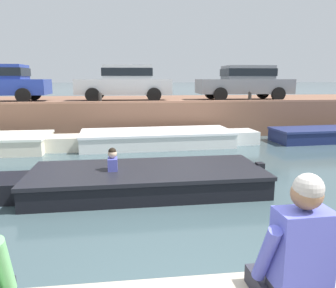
# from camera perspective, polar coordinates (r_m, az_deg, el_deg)

# --- Properties ---
(ground_plane) EXTENTS (400.00, 400.00, 0.00)m
(ground_plane) POSITION_cam_1_polar(r_m,az_deg,el_deg) (8.14, -2.13, -5.91)
(ground_plane) COLOR #3D5156
(far_quay_wall) EXTENTS (60.00, 6.00, 1.44)m
(far_quay_wall) POSITION_cam_1_polar(r_m,az_deg,el_deg) (16.29, -4.73, 5.34)
(far_quay_wall) COLOR brown
(far_quay_wall) RESTS_ON ground
(far_wall_coping) EXTENTS (60.00, 0.24, 0.08)m
(far_wall_coping) POSITION_cam_1_polar(r_m,az_deg,el_deg) (13.36, -4.26, 7.31)
(far_wall_coping) COLOR #9F6C52
(far_wall_coping) RESTS_ON far_quay_wall
(boat_moored_central_white) EXTENTS (6.55, 2.34, 0.56)m
(boat_moored_central_white) POSITION_cam_1_polar(r_m,az_deg,el_deg) (11.94, -0.62, 1.05)
(boat_moored_central_white) COLOR white
(boat_moored_central_white) RESTS_ON ground
(boat_moored_east_navy) EXTENTS (5.26, 1.73, 0.52)m
(boat_moored_east_navy) POSITION_cam_1_polar(r_m,az_deg,el_deg) (14.37, 26.76, 1.51)
(boat_moored_east_navy) COLOR navy
(boat_moored_east_navy) RESTS_ON ground
(motorboat_passing) EXTENTS (6.10, 2.09, 0.98)m
(motorboat_passing) POSITION_cam_1_polar(r_m,az_deg,el_deg) (7.17, -5.51, -6.27)
(motorboat_passing) COLOR black
(motorboat_passing) RESTS_ON ground
(car_left_inner_silver) EXTENTS (4.14, 2.02, 1.54)m
(car_left_inner_silver) POSITION_cam_1_polar(r_m,az_deg,el_deg) (14.70, -7.41, 10.76)
(car_left_inner_silver) COLOR #B7BABC
(car_left_inner_silver) RESTS_ON far_quay_wall
(car_centre_grey) EXTENTS (4.23, 2.00, 1.54)m
(car_centre_grey) POSITION_cam_1_polar(r_m,az_deg,el_deg) (15.65, 13.25, 10.59)
(car_centre_grey) COLOR slate
(car_centre_grey) RESTS_ON far_quay_wall
(mooring_bollard_mid) EXTENTS (0.15, 0.15, 0.44)m
(mooring_bollard_mid) POSITION_cam_1_polar(r_m,az_deg,el_deg) (13.50, -11.73, 8.00)
(mooring_bollard_mid) COLOR #2D2B28
(mooring_bollard_mid) RESTS_ON far_quay_wall
(mooring_bollard_east) EXTENTS (0.15, 0.15, 0.44)m
(mooring_bollard_east) POSITION_cam_1_polar(r_m,az_deg,el_deg) (14.41, 14.07, 8.09)
(mooring_bollard_east) COLOR #2D2B28
(mooring_bollard_east) RESTS_ON far_quay_wall
(person_seated_right) EXTENTS (0.54, 0.53, 0.96)m
(person_seated_right) POSITION_cam_1_polar(r_m,az_deg,el_deg) (2.45, 21.59, -17.86)
(person_seated_right) COLOR #282833
(person_seated_right) RESTS_ON near_quay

